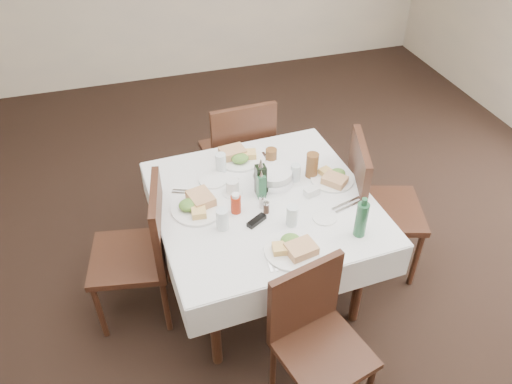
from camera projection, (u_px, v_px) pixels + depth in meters
ground_plane at (269, 302)px, 3.30m from camera, size 7.00×7.00×0.00m
room_shell at (276, 58)px, 2.22m from camera, size 6.04×7.04×2.80m
dining_table at (263, 211)px, 2.99m from camera, size 1.31×1.31×0.76m
chair_north at (239, 151)px, 3.68m from camera, size 0.49×0.49×0.99m
chair_south at (315, 331)px, 2.53m from camera, size 0.51×0.51×0.89m
chair_east at (372, 200)px, 3.23m from camera, size 0.59×0.59×1.00m
chair_west at (143, 246)px, 2.94m from camera, size 0.53×0.53×0.96m
meal_north at (238, 156)px, 3.24m from camera, size 0.30×0.30×0.07m
meal_south at (293, 248)px, 2.59m from camera, size 0.29×0.29×0.06m
meal_east at (333, 178)px, 3.06m from camera, size 0.26×0.26×0.06m
meal_west at (197, 205)px, 2.86m from camera, size 0.31×0.31×0.07m
side_plate_a at (213, 180)px, 3.07m from camera, size 0.18×0.18×0.01m
side_plate_b at (324, 218)px, 2.81m from camera, size 0.14×0.14×0.01m
water_n at (221, 163)px, 3.12m from camera, size 0.07×0.07×0.12m
water_s at (292, 216)px, 2.73m from camera, size 0.07×0.07×0.12m
water_e at (296, 173)px, 3.05m from camera, size 0.06×0.06×0.11m
water_w at (222, 219)px, 2.71m from camera, size 0.07×0.07×0.13m
iced_tea_a at (271, 159)px, 3.13m from camera, size 0.07×0.07×0.15m
iced_tea_b at (312, 165)px, 3.07m from camera, size 0.08×0.08×0.16m
bread_basket at (274, 176)px, 3.05m from camera, size 0.25×0.25×0.08m
oil_cruet_dark at (261, 179)px, 2.92m from camera, size 0.06×0.06×0.25m
oil_cruet_green at (261, 185)px, 2.90m from camera, size 0.05×0.05×0.20m
ketchup_bottle at (236, 204)px, 2.82m from camera, size 0.06×0.06×0.13m
salt_shaker at (262, 202)px, 2.86m from camera, size 0.04×0.04×0.08m
pepper_shaker at (266, 207)px, 2.82m from camera, size 0.03×0.03×0.08m
coffee_mug at (233, 187)px, 2.96m from camera, size 0.12×0.12×0.09m
sunglasses at (257, 221)px, 2.77m from camera, size 0.13×0.10×0.03m
green_bottle at (361, 219)px, 2.64m from camera, size 0.07×0.07×0.25m
sugar_caddy at (312, 191)px, 2.96m from camera, size 0.10×0.07×0.05m
cutlery_n at (270, 160)px, 3.24m from camera, size 0.06×0.21×0.01m
cutlery_s at (271, 259)px, 2.56m from camera, size 0.06×0.17×0.01m
cutlery_e at (348, 205)px, 2.89m from camera, size 0.21×0.10×0.01m
cutlery_w at (186, 192)px, 2.98m from camera, size 0.17×0.10×0.01m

